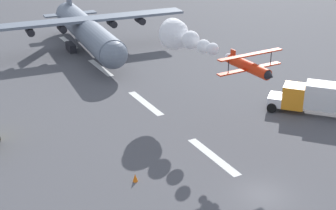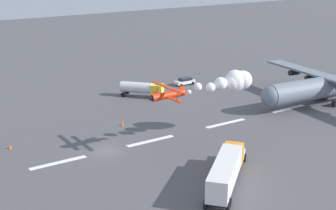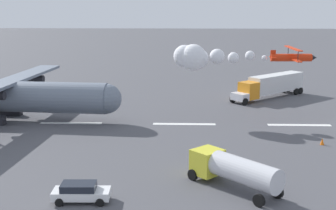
# 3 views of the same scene
# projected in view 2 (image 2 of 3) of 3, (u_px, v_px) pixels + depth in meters

# --- Properties ---
(ground_plane) EXTENTS (440.00, 440.00, 0.00)m
(ground_plane) POSITION_uv_depth(u_px,v_px,m) (107.00, 151.00, 69.30)
(ground_plane) COLOR #4C4C51
(ground_plane) RESTS_ON ground
(runway_stripe_4) EXTENTS (8.00, 0.90, 0.01)m
(runway_stripe_4) POSITION_uv_depth(u_px,v_px,m) (58.00, 163.00, 65.53)
(runway_stripe_4) COLOR white
(runway_stripe_4) RESTS_ON ground
(runway_stripe_5) EXTENTS (8.00, 0.90, 0.01)m
(runway_stripe_5) POSITION_uv_depth(u_px,v_px,m) (151.00, 141.00, 73.06)
(runway_stripe_5) COLOR white
(runway_stripe_5) RESTS_ON ground
(runway_stripe_6) EXTENTS (8.00, 0.90, 0.01)m
(runway_stripe_6) POSITION_uv_depth(u_px,v_px,m) (226.00, 123.00, 80.58)
(runway_stripe_6) COLOR white
(runway_stripe_6) RESTS_ON ground
(runway_stripe_7) EXTENTS (8.00, 0.90, 0.01)m
(runway_stripe_7) POSITION_uv_depth(u_px,v_px,m) (288.00, 109.00, 88.10)
(runway_stripe_7) COLOR white
(runway_stripe_7) RESTS_ON ground
(cargo_transport_plane) EXTENTS (28.71, 31.72, 11.23)m
(cargo_transport_plane) POSITION_uv_depth(u_px,v_px,m) (323.00, 87.00, 89.93)
(cargo_transport_plane) COLOR slate
(cargo_transport_plane) RESTS_ON ground
(stunt_biplane_red) EXTENTS (18.93, 7.11, 3.46)m
(stunt_biplane_red) POSITION_uv_depth(u_px,v_px,m) (230.00, 82.00, 74.07)
(stunt_biplane_red) COLOR red
(semi_truck_orange) EXTENTS (13.29, 12.17, 3.70)m
(semi_truck_orange) POSITION_uv_depth(u_px,v_px,m) (227.00, 169.00, 58.74)
(semi_truck_orange) COLOR silver
(semi_truck_orange) RESTS_ON ground
(fuel_tanker_truck) EXTENTS (7.62, 7.84, 2.90)m
(fuel_tanker_truck) POSITION_uv_depth(u_px,v_px,m) (143.00, 88.00, 94.82)
(fuel_tanker_truck) COLOR yellow
(fuel_tanker_truck) RESTS_ON ground
(airport_staff_sedan) EXTENTS (4.51, 2.14, 1.52)m
(airport_staff_sedan) POSITION_uv_depth(u_px,v_px,m) (185.00, 81.00, 103.74)
(airport_staff_sedan) COLOR white
(airport_staff_sedan) RESTS_ON ground
(traffic_cone_near) EXTENTS (0.44, 0.44, 0.75)m
(traffic_cone_near) POSITION_uv_depth(u_px,v_px,m) (10.00, 146.00, 70.02)
(traffic_cone_near) COLOR orange
(traffic_cone_near) RESTS_ON ground
(traffic_cone_far) EXTENTS (0.44, 0.44, 0.75)m
(traffic_cone_far) POSITION_uv_depth(u_px,v_px,m) (122.00, 123.00, 79.39)
(traffic_cone_far) COLOR orange
(traffic_cone_far) RESTS_ON ground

